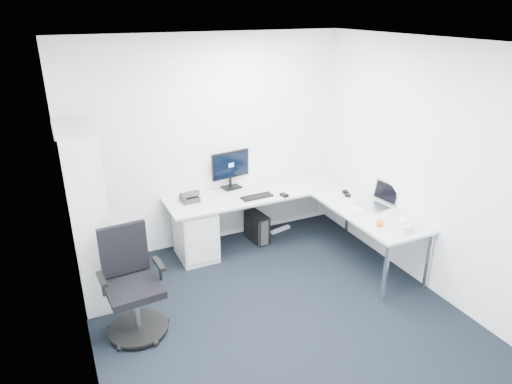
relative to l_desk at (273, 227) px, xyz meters
name	(u,v)px	position (x,y,z in m)	size (l,w,h in m)	color
ground	(287,328)	(-0.55, -1.40, -0.36)	(4.20, 4.20, 0.00)	black
ceiling	(296,45)	(-0.55, -1.40, 2.34)	(4.20, 4.20, 0.00)	white
wall_back	(210,144)	(-0.55, 0.70, 0.99)	(3.60, 0.02, 2.70)	white
wall_front	(495,359)	(-0.55, -3.50, 0.99)	(3.60, 0.02, 2.70)	white
wall_left	(75,247)	(-2.35, -1.40, 0.99)	(0.02, 4.20, 2.70)	white
wall_right	(442,175)	(1.25, -1.40, 0.99)	(0.02, 4.20, 2.70)	white
l_desk	(273,227)	(0.00, 0.00, 0.00)	(2.50, 1.40, 0.73)	#B4B6B6
drawer_pedestal	(195,232)	(-0.93, 0.32, -0.02)	(0.45, 0.56, 0.69)	#B4B6B6
bookshelf	(86,215)	(-2.17, 0.05, 0.58)	(0.37, 0.95, 1.89)	silver
task_chair	(133,286)	(-1.90, -0.84, 0.17)	(0.60, 0.60, 1.08)	black
black_pc_tower	(257,227)	(-0.04, 0.38, -0.17)	(0.18, 0.40, 0.39)	black
beige_pc_tower	(134,252)	(-1.68, 0.45, -0.18)	(0.17, 0.39, 0.37)	beige
power_strip	(280,230)	(0.38, 0.50, -0.35)	(0.33, 0.06, 0.04)	silver
monitor	(231,170)	(-0.31, 0.62, 0.62)	(0.54, 0.17, 0.52)	black
black_keyboard	(257,197)	(-0.14, 0.19, 0.37)	(0.41, 0.15, 0.02)	black
mouse	(284,195)	(0.19, 0.07, 0.38)	(0.07, 0.11, 0.03)	black
desk_phone	(190,196)	(-0.94, 0.44, 0.44)	(0.21, 0.21, 0.15)	#2B2B2D
laptop	(373,196)	(1.01, -0.66, 0.50)	(0.38, 0.37, 0.27)	silver
white_keyboard	(352,207)	(0.76, -0.58, 0.37)	(0.12, 0.42, 0.01)	silver
headphones	(346,193)	(0.95, -0.21, 0.39)	(0.12, 0.19, 0.05)	black
orange_fruit	(379,223)	(0.74, -1.11, 0.40)	(0.08, 0.08, 0.08)	orange
tissue_box	(403,226)	(0.92, -1.28, 0.40)	(0.12, 0.23, 0.08)	silver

